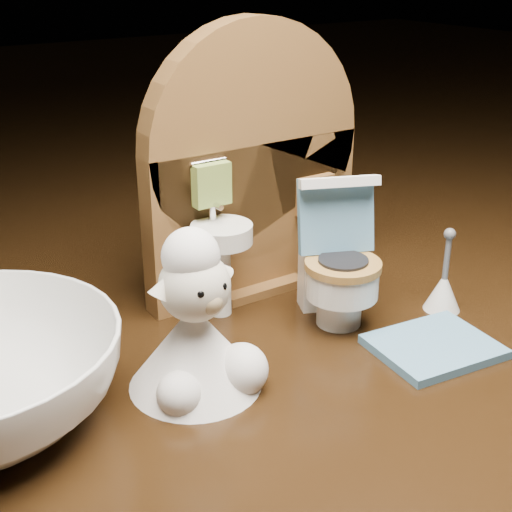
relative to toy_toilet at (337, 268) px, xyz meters
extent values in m
cube|color=#36210F|center=(-0.02, -0.01, -0.08)|extent=(2.50, 2.50, 0.10)
cube|color=brown|center=(-0.02, 0.06, 0.01)|extent=(0.13, 0.02, 0.09)
cylinder|color=brown|center=(-0.02, 0.06, 0.06)|extent=(0.13, 0.02, 0.13)
cube|color=brown|center=(-0.02, 0.06, -0.03)|extent=(0.05, 0.04, 0.01)
cylinder|color=white|center=(-0.05, 0.04, -0.01)|extent=(0.01, 0.01, 0.04)
cylinder|color=white|center=(-0.05, 0.03, 0.02)|extent=(0.03, 0.03, 0.01)
cylinder|color=silver|center=(-0.05, 0.04, 0.03)|extent=(0.00, 0.00, 0.01)
cube|color=olive|center=(-0.05, 0.04, 0.04)|extent=(0.02, 0.01, 0.02)
cube|color=brown|center=(0.02, 0.05, 0.02)|extent=(0.02, 0.01, 0.02)
cylinder|color=beige|center=(0.02, 0.04, 0.02)|extent=(0.02, 0.02, 0.02)
cylinder|color=white|center=(0.00, -0.01, -0.02)|extent=(0.02, 0.02, 0.02)
cylinder|color=white|center=(0.00, -0.01, 0.00)|extent=(0.04, 0.04, 0.02)
cylinder|color=#A07032|center=(0.00, -0.01, 0.01)|extent=(0.04, 0.04, 0.00)
cube|color=white|center=(0.01, 0.01, 0.00)|extent=(0.03, 0.03, 0.05)
cube|color=#5487AA|center=(0.00, 0.01, 0.03)|extent=(0.04, 0.03, 0.04)
cube|color=white|center=(0.00, 0.00, 0.05)|extent=(0.04, 0.02, 0.01)
cylinder|color=#ACCF44|center=(0.01, 0.01, 0.02)|extent=(0.01, 0.01, 0.01)
cube|color=#5487AA|center=(0.02, -0.05, -0.03)|extent=(0.06, 0.05, 0.00)
cone|color=white|center=(0.05, -0.03, -0.02)|extent=(0.02, 0.02, 0.02)
cylinder|color=#59595B|center=(0.05, -0.03, 0.00)|extent=(0.00, 0.00, 0.03)
sphere|color=#59595B|center=(0.05, -0.03, 0.02)|extent=(0.01, 0.01, 0.01)
cone|color=white|center=(-0.09, -0.02, -0.01)|extent=(0.06, 0.06, 0.04)
sphere|color=white|center=(-0.08, -0.03, -0.02)|extent=(0.02, 0.02, 0.02)
sphere|color=white|center=(-0.11, -0.03, -0.02)|extent=(0.02, 0.02, 0.02)
sphere|color=beige|center=(-0.09, -0.02, 0.02)|extent=(0.03, 0.03, 0.03)
sphere|color=tan|center=(-0.09, -0.03, 0.02)|extent=(0.01, 0.01, 0.01)
sphere|color=white|center=(-0.09, -0.02, 0.03)|extent=(0.03, 0.03, 0.03)
cone|color=beige|center=(-0.11, -0.02, 0.03)|extent=(0.01, 0.01, 0.01)
cone|color=beige|center=(-0.08, -0.01, 0.03)|extent=(0.01, 0.01, 0.01)
sphere|color=black|center=(-0.10, -0.03, 0.02)|extent=(0.00, 0.00, 0.00)
sphere|color=black|center=(-0.09, -0.03, 0.02)|extent=(0.00, 0.00, 0.00)
camera|label=1|loc=(-0.22, -0.26, 0.15)|focal=50.00mm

